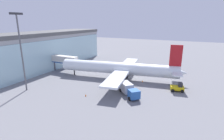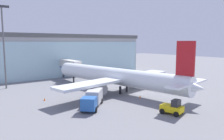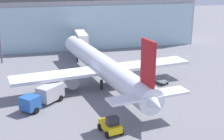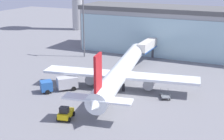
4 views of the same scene
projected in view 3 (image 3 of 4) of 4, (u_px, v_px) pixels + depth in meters
ground at (122, 91)px, 51.43m from camera, size 240.00×240.00×0.00m
terminal_building at (90, 19)px, 83.20m from camera, size 55.14×15.25×13.33m
jet_bridge at (80, 37)px, 72.79m from camera, size 2.31×11.40×5.63m
airplane at (103, 66)px, 53.65m from camera, size 31.61×38.90×11.01m
catering_truck at (44, 96)px, 45.84m from camera, size 6.62×6.81×2.65m
baggage_cart at (160, 81)px, 54.95m from camera, size 2.63×3.21×1.50m
pushback_tug at (111, 125)px, 38.08m from camera, size 2.81×3.54×2.30m
safety_cone_nose at (115, 98)px, 48.14m from camera, size 0.36×0.36×0.55m
safety_cone_wingtip at (13, 85)px, 53.30m from camera, size 0.36×0.36×0.55m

